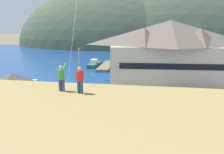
{
  "coord_description": "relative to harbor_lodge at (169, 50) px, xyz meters",
  "views": [
    {
      "loc": [
        6.3,
        -21.21,
        11.01
      ],
      "look_at": [
        1.5,
        9.0,
        3.73
      ],
      "focal_mm": 33.92,
      "sensor_mm": 36.0,
      "label": 1
    }
  ],
  "objects": [
    {
      "name": "ground_plane",
      "position": [
        -11.01,
        -22.33,
        -6.54
      ],
      "size": [
        600.0,
        600.0,
        0.0
      ],
      "primitive_type": "plane",
      "color": "#66604C"
    },
    {
      "name": "parking_lot_pad",
      "position": [
        -11.01,
        -17.33,
        -6.49
      ],
      "size": [
        40.0,
        20.0,
        0.1
      ],
      "primitive_type": "cube",
      "color": "slate",
      "rests_on": "ground"
    },
    {
      "name": "bay_water",
      "position": [
        -11.01,
        37.67,
        -6.53
      ],
      "size": [
        360.0,
        84.0,
        0.03
      ],
      "primitive_type": "cube",
      "color": "navy",
      "rests_on": "ground"
    },
    {
      "name": "far_hill_west_ridge",
      "position": [
        -25.39,
        86.78,
        -6.54
      ],
      "size": [
        117.04,
        69.74,
        69.61
      ],
      "primitive_type": "ellipsoid",
      "color": "#42513D",
      "rests_on": "ground"
    },
    {
      "name": "far_hill_east_peak",
      "position": [
        5.95,
        95.65,
        -6.54
      ],
      "size": [
        125.36,
        53.07,
        53.47
      ],
      "primitive_type": "ellipsoid",
      "color": "#334733",
      "rests_on": "ground"
    },
    {
      "name": "far_hill_center_saddle",
      "position": [
        25.49,
        88.07,
        -6.54
      ],
      "size": [
        138.54,
        74.71,
        79.07
      ],
      "primitive_type": "ellipsoid",
      "color": "#42513D",
      "rests_on": "ground"
    },
    {
      "name": "harbor_lodge",
      "position": [
        0.0,
        0.0,
        0.0
      ],
      "size": [
        24.83,
        13.27,
        12.25
      ],
      "color": "beige",
      "rests_on": "ground"
    },
    {
      "name": "storage_shed_near_lot",
      "position": [
        -23.14,
        -17.11,
        -4.08
      ],
      "size": [
        6.43,
        5.46,
        4.75
      ],
      "color": "beige",
      "rests_on": "ground"
    },
    {
      "name": "wharf_dock",
      "position": [
        -15.28,
        13.77,
        -6.19
      ],
      "size": [
        3.2,
        14.55,
        0.7
      ],
      "color": "#70604C",
      "rests_on": "ground"
    },
    {
      "name": "moored_boat_wharfside",
      "position": [
        -18.82,
        13.93,
        -5.82
      ],
      "size": [
        2.94,
        7.54,
        2.16
      ],
      "color": "#23564C",
      "rests_on": "ground"
    },
    {
      "name": "parked_car_front_row_red",
      "position": [
        -19.47,
        -21.39,
        -5.48
      ],
      "size": [
        4.35,
        2.36,
        1.82
      ],
      "color": "silver",
      "rests_on": "parking_lot_pad"
    },
    {
      "name": "parked_car_front_row_end",
      "position": [
        -3.05,
        -14.67,
        -5.48
      ],
      "size": [
        4.36,
        2.38,
        1.82
      ],
      "color": "#236633",
      "rests_on": "parking_lot_pad"
    },
    {
      "name": "parked_car_back_row_left",
      "position": [
        -16.68,
        -14.7,
        -5.48
      ],
      "size": [
        4.22,
        2.09,
        1.82
      ],
      "color": "black",
      "rests_on": "parking_lot_pad"
    },
    {
      "name": "parked_car_back_row_right",
      "position": [
        2.63,
        -20.79,
        -5.48
      ],
      "size": [
        4.32,
        2.3,
        1.82
      ],
      "color": "navy",
      "rests_on": "parking_lot_pad"
    },
    {
      "name": "parked_car_front_row_silver",
      "position": [
        -11.91,
        -15.81,
        -5.48
      ],
      "size": [
        4.31,
        2.28,
        1.82
      ],
      "color": "#B28923",
      "rests_on": "parking_lot_pad"
    },
    {
      "name": "parked_car_mid_row_center",
      "position": [
        -2.52,
        -22.27,
        -5.48
      ],
      "size": [
        4.28,
        2.22,
        1.82
      ],
      "color": "#236633",
      "rests_on": "parking_lot_pad"
    },
    {
      "name": "parked_car_corner_spot",
      "position": [
        -12.14,
        -21.01,
        -5.48
      ],
      "size": [
        4.35,
        2.36,
        1.82
      ],
      "color": "#B28923",
      "rests_on": "parking_lot_pad"
    },
    {
      "name": "parking_light_pole",
      "position": [
        -14.99,
        -11.78,
        -2.07
      ],
      "size": [
        0.24,
        0.78,
        7.65
      ],
      "color": "#ADADB2",
      "rests_on": "parking_lot_pad"
    },
    {
      "name": "person_kite_flyer",
      "position": [
        -10.19,
        -30.57,
        1.19
      ],
      "size": [
        0.52,
        0.66,
        1.86
      ],
      "color": "#384770",
      "rests_on": "grassy_hill_foreground"
    },
    {
      "name": "person_companion",
      "position": [
        -8.82,
        -30.86,
        1.18
      ],
      "size": [
        0.54,
        0.4,
        1.74
      ],
      "color": "#384770",
      "rests_on": "grassy_hill_foreground"
    }
  ]
}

